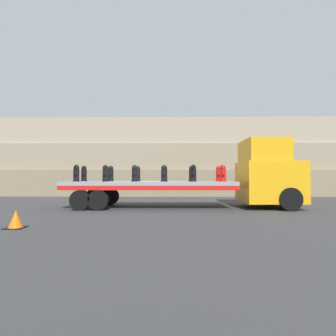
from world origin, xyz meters
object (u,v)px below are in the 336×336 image
at_px(fire_hydrant_black_far_1, 111,174).
at_px(traffic_cone, 16,219).
at_px(fire_hydrant_black_far_0, 84,174).
at_px(fire_hydrant_black_near_3, 164,173).
at_px(fire_hydrant_red_far_5, 219,174).
at_px(truck_cab, 270,174).
at_px(fire_hydrant_red_near_5, 223,173).
at_px(fire_hydrant_black_near_1, 105,174).
at_px(fire_hydrant_black_far_2, 138,174).
at_px(fire_hydrant_black_near_2, 135,174).
at_px(flatbed_trailer, 139,186).
at_px(fire_hydrant_black_near_4, 193,173).
at_px(fire_hydrant_black_far_4, 192,174).
at_px(fire_hydrant_black_near_0, 76,174).
at_px(fire_hydrant_black_far_3, 165,174).

height_order(fire_hydrant_black_far_1, traffic_cone, fire_hydrant_black_far_1).
relative_size(fire_hydrant_black_far_0, fire_hydrant_black_near_3, 1.00).
relative_size(fire_hydrant_black_far_1, fire_hydrant_red_far_5, 1.00).
distance_m(truck_cab, fire_hydrant_red_near_5, 2.42).
xyz_separation_m(fire_hydrant_black_near_1, fire_hydrant_red_far_5, (5.46, 1.07, 0.00)).
bearing_deg(fire_hydrant_black_far_2, fire_hydrant_black_near_2, -90.00).
bearing_deg(fire_hydrant_red_near_5, flatbed_trailer, 172.30).
height_order(fire_hydrant_black_near_4, fire_hydrant_black_far_4, same).
height_order(flatbed_trailer, fire_hydrant_black_near_4, fire_hydrant_black_near_4).
relative_size(fire_hydrant_black_far_1, fire_hydrant_black_near_2, 1.00).
distance_m(fire_hydrant_black_near_3, fire_hydrant_red_near_5, 2.73).
bearing_deg(fire_hydrant_black_near_0, fire_hydrant_black_far_4, 11.11).
xyz_separation_m(fire_hydrant_black_near_1, fire_hydrant_black_far_3, (2.73, 1.07, 0.00)).
bearing_deg(fire_hydrant_black_far_1, fire_hydrant_black_near_1, -90.00).
height_order(fire_hydrant_black_far_2, traffic_cone, fire_hydrant_black_far_2).
xyz_separation_m(fire_hydrant_black_near_3, fire_hydrant_red_near_5, (2.73, 0.00, 0.00)).
bearing_deg(fire_hydrant_black_far_3, truck_cab, -6.01).
bearing_deg(fire_hydrant_black_near_1, flatbed_trailer, 19.71).
distance_m(fire_hydrant_black_near_0, fire_hydrant_black_far_2, 2.93).
xyz_separation_m(truck_cab, traffic_cone, (-9.28, -5.10, -1.35)).
bearing_deg(fire_hydrant_black_far_1, fire_hydrant_black_near_4, -14.67).
bearing_deg(fire_hydrant_red_near_5, fire_hydrant_black_far_4, 141.86).
relative_size(truck_cab, fire_hydrant_red_far_5, 4.23).
distance_m(flatbed_trailer, fire_hydrant_red_far_5, 4.05).
xyz_separation_m(fire_hydrant_black_near_1, fire_hydrant_black_near_3, (2.73, 0.00, 0.00)).
relative_size(fire_hydrant_black_far_3, fire_hydrant_red_near_5, 1.00).
height_order(fire_hydrant_black_far_2, fire_hydrant_red_far_5, same).
bearing_deg(fire_hydrant_black_far_2, fire_hydrant_black_far_0, 180.00).
relative_size(truck_cab, fire_hydrant_black_far_2, 4.23).
bearing_deg(fire_hydrant_black_near_1, truck_cab, 3.92).
bearing_deg(fire_hydrant_red_near_5, fire_hydrant_black_far_2, 165.33).
xyz_separation_m(truck_cab, fire_hydrant_red_near_5, (-2.36, -0.54, 0.04)).
relative_size(flatbed_trailer, fire_hydrant_black_far_4, 10.41).
bearing_deg(fire_hydrant_black_near_1, traffic_cone, -107.68).
relative_size(fire_hydrant_black_far_4, traffic_cone, 1.49).
distance_m(fire_hydrant_black_far_0, fire_hydrant_black_far_3, 4.10).
height_order(fire_hydrant_black_near_4, fire_hydrant_red_far_5, same).
bearing_deg(fire_hydrant_black_near_4, truck_cab, 8.19).
distance_m(fire_hydrant_black_near_2, fire_hydrant_black_near_4, 2.73).
distance_m(truck_cab, fire_hydrant_black_far_4, 3.76).
bearing_deg(fire_hydrant_red_near_5, fire_hydrant_black_far_1, 168.89).
height_order(fire_hydrant_black_near_1, fire_hydrant_red_near_5, same).
bearing_deg(fire_hydrant_black_near_1, fire_hydrant_red_far_5, 11.11).
xyz_separation_m(fire_hydrant_black_near_1, fire_hydrant_black_near_2, (1.37, 0.00, 0.00)).
bearing_deg(fire_hydrant_black_far_1, fire_hydrant_black_far_2, 0.00).
relative_size(fire_hydrant_black_far_3, fire_hydrant_black_far_4, 1.00).
xyz_separation_m(fire_hydrant_black_far_0, fire_hydrant_black_far_1, (1.37, 0.00, 0.00)).
relative_size(flatbed_trailer, fire_hydrant_black_near_3, 10.41).
height_order(truck_cab, fire_hydrant_red_near_5, truck_cab).
relative_size(fire_hydrant_black_near_1, fire_hydrant_black_near_4, 1.00).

